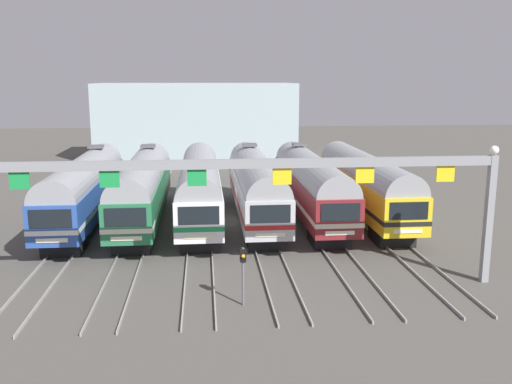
% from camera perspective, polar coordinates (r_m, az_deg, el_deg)
% --- Properties ---
extents(ground_plane, '(160.00, 160.00, 0.00)m').
position_cam_1_polar(ground_plane, '(40.81, -2.85, -2.98)').
color(ground_plane, '#4C4944').
extents(track_bed, '(21.59, 70.00, 0.15)m').
position_cam_1_polar(track_bed, '(57.40, -3.62, 1.33)').
color(track_bed, gray).
rests_on(track_bed, ground).
extents(commuter_train_blue, '(2.88, 18.06, 5.05)m').
position_cam_1_polar(commuter_train_blue, '(41.04, -17.04, 0.46)').
color(commuter_train_blue, '#284C9E').
rests_on(commuter_train_blue, ground).
extents(commuter_train_green, '(2.88, 18.06, 5.05)m').
position_cam_1_polar(commuter_train_green, '(40.42, -11.46, 0.57)').
color(commuter_train_green, '#236B42').
rests_on(commuter_train_green, ground).
extents(commuter_train_white, '(2.88, 18.06, 4.77)m').
position_cam_1_polar(commuter_train_white, '(40.18, -5.75, 0.68)').
color(commuter_train_white, white).
rests_on(commuter_train_white, ground).
extents(commuter_train_stainless, '(2.88, 18.06, 5.05)m').
position_cam_1_polar(commuter_train_stainless, '(40.35, -0.04, 0.78)').
color(commuter_train_stainless, '#B2B5BA').
rests_on(commuter_train_stainless, ground).
extents(commuter_train_maroon, '(2.88, 18.06, 5.05)m').
position_cam_1_polar(commuter_train_maroon, '(40.91, 5.57, 0.88)').
color(commuter_train_maroon, maroon).
rests_on(commuter_train_maroon, ground).
extents(commuter_train_yellow, '(2.88, 18.06, 4.77)m').
position_cam_1_polar(commuter_train_yellow, '(41.85, 10.98, 0.96)').
color(commuter_train_yellow, gold).
rests_on(commuter_train_yellow, ground).
extents(catenary_gantry, '(25.33, 0.44, 6.97)m').
position_cam_1_polar(catenary_gantry, '(26.48, -1.65, 0.93)').
color(catenary_gantry, gray).
rests_on(catenary_gantry, ground).
extents(yard_signal_mast, '(0.28, 0.35, 2.73)m').
position_cam_1_polar(yard_signal_mast, '(25.51, -1.33, -7.45)').
color(yard_signal_mast, '#59595E').
rests_on(yard_signal_mast, ground).
extents(maintenance_building, '(24.54, 10.00, 9.55)m').
position_cam_1_polar(maintenance_building, '(72.18, -6.04, 7.14)').
color(maintenance_building, '#9EB2B7').
rests_on(maintenance_building, ground).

